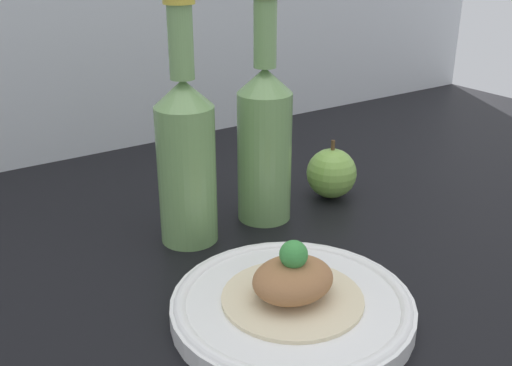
# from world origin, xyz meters

# --- Properties ---
(ground_plane) EXTENTS (1.80, 1.10, 0.04)m
(ground_plane) POSITION_xyz_m (0.00, 0.00, -0.02)
(ground_plane) COLOR black
(plate) EXTENTS (0.24, 0.24, 0.02)m
(plate) POSITION_xyz_m (-0.04, -0.05, 0.01)
(plate) COLOR white
(plate) RESTS_ON ground_plane
(plated_food) EXTENTS (0.14, 0.14, 0.07)m
(plated_food) POSITION_xyz_m (-0.04, -0.05, 0.04)
(plated_food) COLOR beige
(plated_food) RESTS_ON plate
(cider_bottle_left) EXTENTS (0.07, 0.07, 0.30)m
(cider_bottle_left) POSITION_xyz_m (-0.05, 0.15, 0.11)
(cider_bottle_left) COLOR #729E5B
(cider_bottle_left) RESTS_ON ground_plane
(cider_bottle_right) EXTENTS (0.07, 0.07, 0.30)m
(cider_bottle_right) POSITION_xyz_m (0.06, 0.15, 0.11)
(cider_bottle_right) COLOR #729E5B
(cider_bottle_right) RESTS_ON ground_plane
(apple) EXTENTS (0.07, 0.07, 0.09)m
(apple) POSITION_xyz_m (0.18, 0.15, 0.04)
(apple) COLOR #84B74C
(apple) RESTS_ON ground_plane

